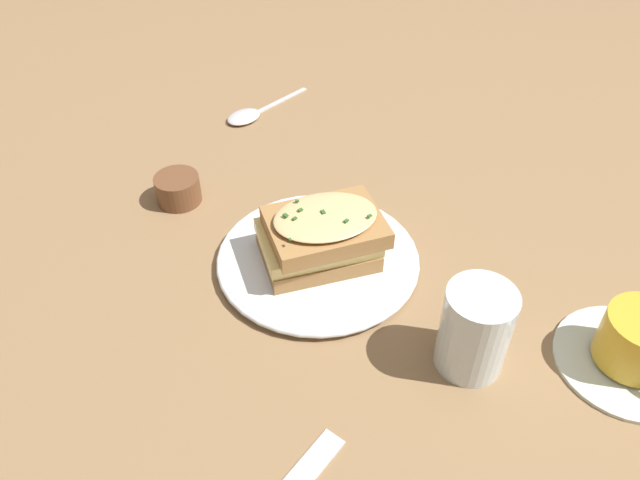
{
  "coord_description": "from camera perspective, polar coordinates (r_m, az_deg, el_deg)",
  "views": [
    {
      "loc": [
        -0.49,
        -0.19,
        0.52
      ],
      "look_at": [
        -0.0,
        -0.0,
        0.04
      ],
      "focal_mm": 35.0,
      "sensor_mm": 36.0,
      "label": 1
    }
  ],
  "objects": [
    {
      "name": "ground_plane",
      "position": [
        0.74,
        -0.19,
        -2.18
      ],
      "size": [
        2.4,
        2.4,
        0.0
      ],
      "primitive_type": "plane",
      "color": "olive"
    },
    {
      "name": "dinner_plate",
      "position": [
        0.73,
        0.0,
        -1.95
      ],
      "size": [
        0.24,
        0.24,
        0.01
      ],
      "color": "white",
      "rests_on": "ground_plane"
    },
    {
      "name": "sandwich",
      "position": [
        0.7,
        0.2,
        0.28
      ],
      "size": [
        0.15,
        0.16,
        0.07
      ],
      "rotation": [
        0.0,
        0.0,
        5.37
      ],
      "color": "#A37542",
      "rests_on": "dinner_plate"
    },
    {
      "name": "teacup_with_saucer",
      "position": [
        0.7,
        26.93,
        -8.72
      ],
      "size": [
        0.15,
        0.15,
        0.07
      ],
      "rotation": [
        0.0,
        0.0,
        4.05
      ],
      "color": "silver",
      "rests_on": "ground_plane"
    },
    {
      "name": "water_glass",
      "position": [
        0.63,
        13.98,
        -7.97
      ],
      "size": [
        0.07,
        0.07,
        0.1
      ],
      "primitive_type": "cylinder",
      "color": "silver",
      "rests_on": "ground_plane"
    },
    {
      "name": "spoon",
      "position": [
        1.01,
        -6.56,
        11.31
      ],
      "size": [
        0.16,
        0.09,
        0.01
      ],
      "rotation": [
        0.0,
        0.0,
        1.16
      ],
      "color": "silver",
      "rests_on": "ground_plane"
    },
    {
      "name": "condiment_pot",
      "position": [
        0.84,
        -12.86,
        4.57
      ],
      "size": [
        0.06,
        0.06,
        0.04
      ],
      "primitive_type": "cylinder",
      "color": "brown",
      "rests_on": "ground_plane"
    }
  ]
}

